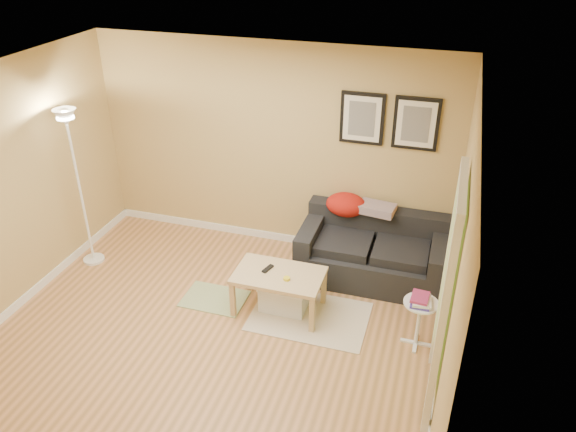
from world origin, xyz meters
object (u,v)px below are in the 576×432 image
object	(u,v)px
side_table	(418,323)
book_stack	(421,299)
storage_bin	(284,296)
sofa	(373,250)
coffee_table	(279,292)
floor_lamp	(81,194)

from	to	relation	value
side_table	book_stack	bearing A→B (deg)	-126.94
book_stack	storage_bin	bearing A→B (deg)	-165.92
sofa	coffee_table	bearing A→B (deg)	-132.67
book_stack	side_table	bearing A→B (deg)	74.22
storage_bin	sofa	bearing A→B (deg)	47.44
sofa	floor_lamp	xyz separation A→B (m)	(-3.38, -0.69, 0.56)
floor_lamp	side_table	bearing A→B (deg)	-5.17
storage_bin	floor_lamp	size ratio (longest dim) A/B	0.26
side_table	book_stack	size ratio (longest dim) A/B	2.14
storage_bin	floor_lamp	xyz separation A→B (m)	(-2.57, 0.20, 0.78)
coffee_table	storage_bin	xyz separation A→B (m)	(0.05, 0.05, -0.08)
sofa	storage_bin	xyz separation A→B (m)	(-0.81, -0.88, -0.22)
sofa	storage_bin	bearing A→B (deg)	-132.56
coffee_table	side_table	distance (m)	1.50
storage_bin	side_table	size ratio (longest dim) A/B	0.97
storage_bin	side_table	distance (m)	1.46
coffee_table	book_stack	xyz separation A→B (m)	(1.49, -0.13, 0.33)
side_table	floor_lamp	size ratio (longest dim) A/B	0.27
coffee_table	storage_bin	distance (m)	0.10
coffee_table	book_stack	size ratio (longest dim) A/B	3.85
sofa	floor_lamp	world-z (taller)	floor_lamp
sofa	book_stack	xyz separation A→B (m)	(0.63, -1.06, 0.19)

